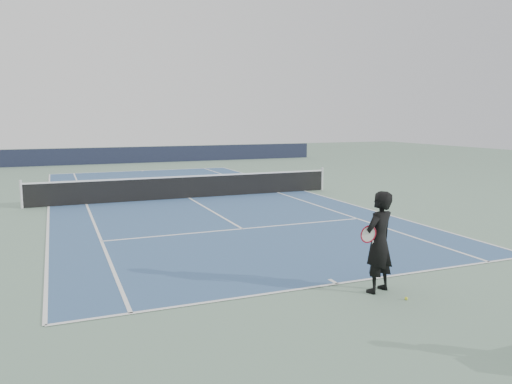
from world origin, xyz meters
name	(u,v)px	position (x,y,z in m)	size (l,w,h in m)	color
ground	(189,198)	(0.00, 0.00, 0.00)	(80.00, 80.00, 0.00)	slate
court_surface	(189,198)	(0.00, 0.00, 0.01)	(10.97, 23.77, 0.01)	#375782
tennis_net	(189,186)	(0.00, 0.00, 0.50)	(12.90, 0.10, 1.07)	silver
windscreen_far	(128,155)	(0.00, 17.88, 0.60)	(30.00, 0.25, 1.20)	black
tennis_player	(379,242)	(0.50, -12.54, 0.99)	(0.89, 0.76, 1.98)	black
tennis_ball	(406,298)	(0.73, -13.13, 0.03)	(0.06, 0.06, 0.06)	yellow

